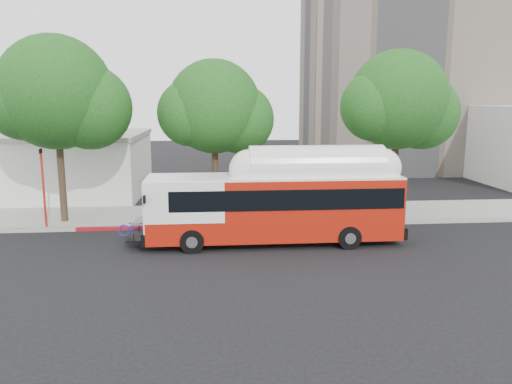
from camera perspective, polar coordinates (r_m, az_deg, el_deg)
ground at (r=22.03m, az=-1.87°, el=-6.59°), size 120.00×120.00×0.00m
sidewalk at (r=28.28m, az=-2.60°, el=-2.58°), size 60.00×5.00×0.15m
curb_strip at (r=25.76m, az=-2.35°, el=-3.89°), size 60.00×0.30×0.15m
red_curb_segment at (r=25.80m, az=-9.04°, el=-3.98°), size 10.00×0.32×0.16m
street_tree_left at (r=27.60m, az=-20.91°, el=10.10°), size 6.67×5.80×9.74m
street_tree_mid at (r=27.09m, az=-3.93°, el=9.28°), size 5.75×5.00×8.62m
street_tree_right at (r=28.88m, az=16.69°, el=9.64°), size 6.21×5.40×9.18m
low_commercial_bldg at (r=37.57m, az=-25.04°, el=2.91°), size 16.20×10.20×4.25m
transit_bus at (r=22.54m, az=2.30°, el=-1.78°), size 12.19×2.64×3.60m
signal_pole at (r=26.97m, az=-23.11°, el=0.35°), size 0.12×0.39×4.12m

